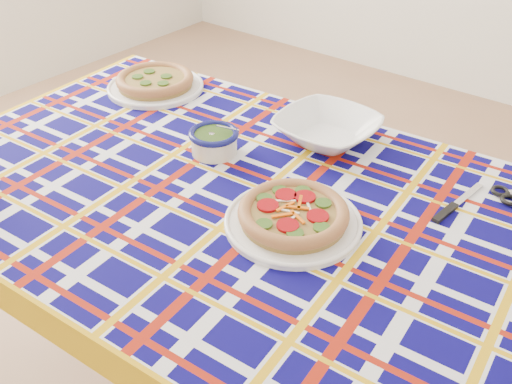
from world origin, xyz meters
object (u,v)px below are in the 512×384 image
Objects in this scene: pesto_bowl at (214,140)px; serving_bowl at (327,129)px; main_focaccia_plate at (293,214)px; dining_table at (230,215)px.

pesto_bowl is 0.29m from serving_bowl.
main_focaccia_plate is 2.36× the size of pesto_bowl.
serving_bowl is at bearing 51.03° from pesto_bowl.
main_focaccia_plate is 1.16× the size of serving_bowl.
main_focaccia_plate is at bearing -9.20° from dining_table.
main_focaccia_plate is at bearing -19.98° from pesto_bowl.
serving_bowl is at bearing 76.76° from dining_table.
dining_table is at bearing 175.25° from main_focaccia_plate.
dining_table is 5.31× the size of main_focaccia_plate.
main_focaccia_plate is 0.34m from pesto_bowl.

